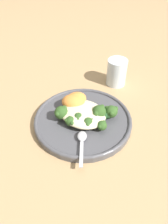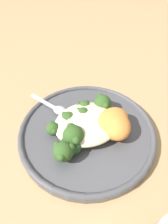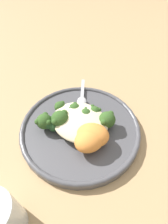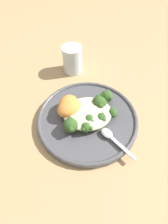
# 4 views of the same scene
# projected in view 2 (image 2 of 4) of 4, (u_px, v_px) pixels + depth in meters

# --- Properties ---
(ground_plane) EXTENTS (4.00, 4.00, 0.00)m
(ground_plane) POSITION_uv_depth(u_px,v_px,m) (90.00, 140.00, 0.37)
(ground_plane) COLOR tan
(plate) EXTENTS (0.29, 0.29, 0.02)m
(plate) POSITION_uv_depth(u_px,v_px,m) (87.00, 130.00, 0.38)
(plate) COLOR #4C4C51
(plate) RESTS_ON ground_plane
(quinoa_mound) EXTENTS (0.14, 0.12, 0.03)m
(quinoa_mound) POSITION_uv_depth(u_px,v_px,m) (88.00, 123.00, 0.36)
(quinoa_mound) COLOR beige
(quinoa_mound) RESTS_ON plate
(broccoli_stalk_0) EXTENTS (0.06, 0.09, 0.04)m
(broccoli_stalk_0) POSITION_uv_depth(u_px,v_px,m) (103.00, 107.00, 0.39)
(broccoli_stalk_0) COLOR #ADC675
(broccoli_stalk_0) RESTS_ON plate
(broccoli_stalk_1) EXTENTS (0.04, 0.12, 0.03)m
(broccoli_stalk_1) POSITION_uv_depth(u_px,v_px,m) (91.00, 115.00, 0.38)
(broccoli_stalk_1) COLOR #ADC675
(broccoli_stalk_1) RESTS_ON plate
(broccoli_stalk_2) EXTENTS (0.06, 0.08, 0.03)m
(broccoli_stalk_2) POSITION_uv_depth(u_px,v_px,m) (86.00, 117.00, 0.37)
(broccoli_stalk_2) COLOR #ADC675
(broccoli_stalk_2) RESTS_ON plate
(broccoli_stalk_3) EXTENTS (0.07, 0.09, 0.03)m
(broccoli_stalk_3) POSITION_uv_depth(u_px,v_px,m) (88.00, 120.00, 0.37)
(broccoli_stalk_3) COLOR #ADC675
(broccoli_stalk_3) RESTS_ON plate
(broccoli_stalk_4) EXTENTS (0.09, 0.08, 0.03)m
(broccoli_stalk_4) POSITION_uv_depth(u_px,v_px,m) (78.00, 122.00, 0.36)
(broccoli_stalk_4) COLOR #ADC675
(broccoli_stalk_4) RESTS_ON plate
(broccoli_stalk_5) EXTENTS (0.12, 0.06, 0.03)m
(broccoli_stalk_5) POSITION_uv_depth(u_px,v_px,m) (66.00, 130.00, 0.35)
(broccoli_stalk_5) COLOR #ADC675
(broccoli_stalk_5) RESTS_ON plate
(broccoli_stalk_6) EXTENTS (0.12, 0.05, 0.04)m
(broccoli_stalk_6) POSITION_uv_depth(u_px,v_px,m) (81.00, 134.00, 0.33)
(broccoli_stalk_6) COLOR #ADC675
(broccoli_stalk_6) RESTS_ON plate
(broccoli_stalk_7) EXTENTS (0.12, 0.06, 0.04)m
(broccoli_stalk_7) POSITION_uv_depth(u_px,v_px,m) (74.00, 146.00, 0.32)
(broccoli_stalk_7) COLOR #ADC675
(broccoli_stalk_7) RESTS_ON plate
(sweet_potato_chunk_0) EXTENTS (0.05, 0.06, 0.03)m
(sweet_potato_chunk_0) POSITION_uv_depth(u_px,v_px,m) (112.00, 126.00, 0.35)
(sweet_potato_chunk_0) COLOR orange
(sweet_potato_chunk_0) RESTS_ON plate
(sweet_potato_chunk_1) EXTENTS (0.09, 0.08, 0.04)m
(sweet_potato_chunk_1) POSITION_uv_depth(u_px,v_px,m) (113.00, 121.00, 0.35)
(sweet_potato_chunk_1) COLOR orange
(sweet_potato_chunk_1) RESTS_ON plate
(sweet_potato_chunk_2) EXTENTS (0.07, 0.08, 0.04)m
(sweet_potato_chunk_2) POSITION_uv_depth(u_px,v_px,m) (116.00, 125.00, 0.35)
(sweet_potato_chunk_2) COLOR orange
(sweet_potato_chunk_2) RESTS_ON plate
(kale_tuft) EXTENTS (0.04, 0.04, 0.03)m
(kale_tuft) POSITION_uv_depth(u_px,v_px,m) (70.00, 145.00, 0.32)
(kale_tuft) COLOR #234723
(kale_tuft) RESTS_ON plate
(spoon) EXTENTS (0.08, 0.10, 0.01)m
(spoon) POSITION_uv_depth(u_px,v_px,m) (55.00, 108.00, 0.40)
(spoon) COLOR #B7B7BC
(spoon) RESTS_ON plate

